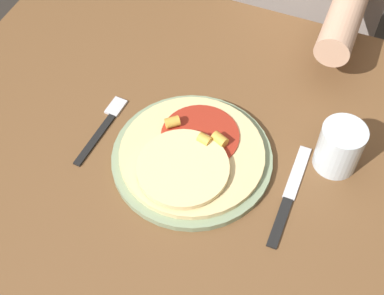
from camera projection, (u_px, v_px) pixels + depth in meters
ground_plane at (180, 290)px, 1.60m from camera, size 8.00×8.00×0.00m
dining_table at (175, 179)px, 1.10m from camera, size 1.01×0.89×0.73m
plate at (192, 158)px, 0.98m from camera, size 0.30×0.30×0.01m
pizza at (191, 155)px, 0.97m from camera, size 0.27×0.27×0.04m
fork at (104, 126)px, 1.03m from camera, size 0.03×0.18×0.00m
knife at (289, 196)px, 0.94m from camera, size 0.02×0.22×0.00m
drinking_glass at (339, 147)px, 0.95m from camera, size 0.08×0.08×0.10m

